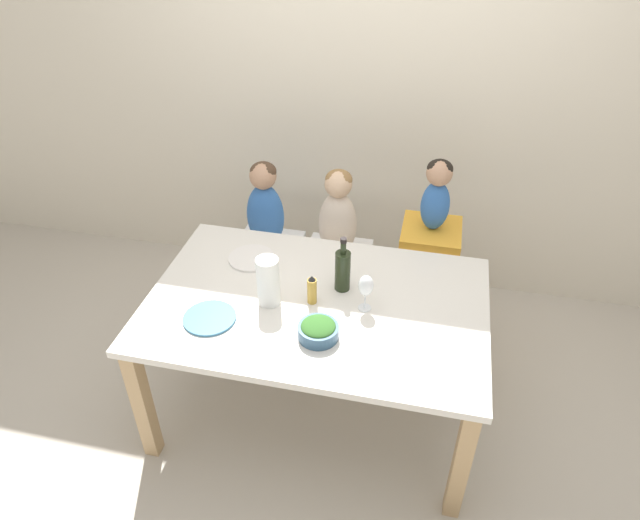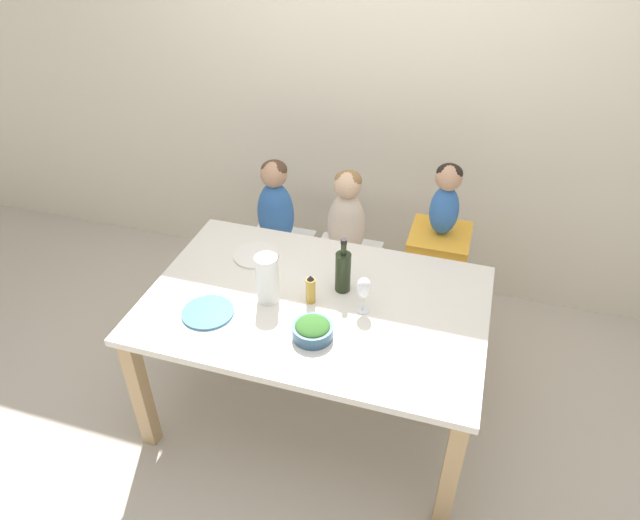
% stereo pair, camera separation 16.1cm
% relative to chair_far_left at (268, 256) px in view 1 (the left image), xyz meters
% --- Properties ---
extents(ground_plane, '(14.00, 14.00, 0.00)m').
position_rel_chair_far_left_xyz_m(ground_plane, '(0.47, -0.73, -0.40)').
color(ground_plane, '#BCB2A3').
extents(wall_back, '(10.00, 0.06, 2.70)m').
position_rel_chair_far_left_xyz_m(wall_back, '(0.47, 0.53, 0.95)').
color(wall_back, beige).
rests_on(wall_back, ground_plane).
extents(dining_table, '(1.56, 1.02, 0.72)m').
position_rel_chair_far_left_xyz_m(dining_table, '(0.47, -0.73, 0.24)').
color(dining_table, silver).
rests_on(dining_table, ground_plane).
extents(chair_far_left, '(0.38, 0.40, 0.48)m').
position_rel_chair_far_left_xyz_m(chair_far_left, '(0.00, 0.00, 0.00)').
color(chair_far_left, silver).
rests_on(chair_far_left, ground_plane).
extents(chair_far_center, '(0.38, 0.40, 0.48)m').
position_rel_chair_far_left_xyz_m(chair_far_center, '(0.43, 0.00, 0.00)').
color(chair_far_center, silver).
rests_on(chair_far_center, ground_plane).
extents(chair_right_highchair, '(0.32, 0.34, 0.73)m').
position_rel_chair_far_left_xyz_m(chair_right_highchair, '(0.95, 0.00, 0.16)').
color(chair_right_highchair, silver).
rests_on(chair_right_highchair, ground_plane).
extents(person_child_left, '(0.22, 0.18, 0.54)m').
position_rel_chair_far_left_xyz_m(person_child_left, '(0.00, 0.00, 0.35)').
color(person_child_left, '#3366B2').
rests_on(person_child_left, chair_far_left).
extents(person_child_center, '(0.22, 0.18, 0.54)m').
position_rel_chair_far_left_xyz_m(person_child_center, '(0.43, 0.00, 0.35)').
color(person_child_center, beige).
rests_on(person_child_center, chair_far_center).
extents(person_baby_right, '(0.15, 0.14, 0.40)m').
position_rel_chair_far_left_xyz_m(person_baby_right, '(0.95, 0.00, 0.56)').
color(person_baby_right, '#3366B2').
rests_on(person_baby_right, chair_right_highchair).
extents(wine_bottle, '(0.07, 0.07, 0.28)m').
position_rel_chair_far_left_xyz_m(wine_bottle, '(0.57, -0.61, 0.44)').
color(wine_bottle, '#232D19').
rests_on(wine_bottle, dining_table).
extents(paper_towel_roll, '(0.10, 0.10, 0.24)m').
position_rel_chair_far_left_xyz_m(paper_towel_roll, '(0.26, -0.78, 0.44)').
color(paper_towel_roll, white).
rests_on(paper_towel_roll, dining_table).
extents(wine_glass_near, '(0.07, 0.07, 0.18)m').
position_rel_chair_far_left_xyz_m(wine_glass_near, '(0.70, -0.73, 0.45)').
color(wine_glass_near, white).
rests_on(wine_glass_near, dining_table).
extents(salad_bowl_large, '(0.18, 0.18, 0.08)m').
position_rel_chair_far_left_xyz_m(salad_bowl_large, '(0.53, -0.96, 0.36)').
color(salad_bowl_large, '#335675').
rests_on(salad_bowl_large, dining_table).
extents(dinner_plate_front_left, '(0.23, 0.23, 0.01)m').
position_rel_chair_far_left_xyz_m(dinner_plate_front_left, '(0.04, -0.96, 0.33)').
color(dinner_plate_front_left, teal).
rests_on(dinner_plate_front_left, dining_table).
extents(dinner_plate_back_left, '(0.23, 0.23, 0.01)m').
position_rel_chair_far_left_xyz_m(dinner_plate_back_left, '(0.08, -0.48, 0.33)').
color(dinner_plate_back_left, silver).
rests_on(dinner_plate_back_left, dining_table).
extents(condiment_bottle_hot_sauce, '(0.04, 0.04, 0.15)m').
position_rel_chair_far_left_xyz_m(condiment_bottle_hot_sauce, '(0.45, -0.74, 0.40)').
color(condiment_bottle_hot_sauce, '#BC8E33').
rests_on(condiment_bottle_hot_sauce, dining_table).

